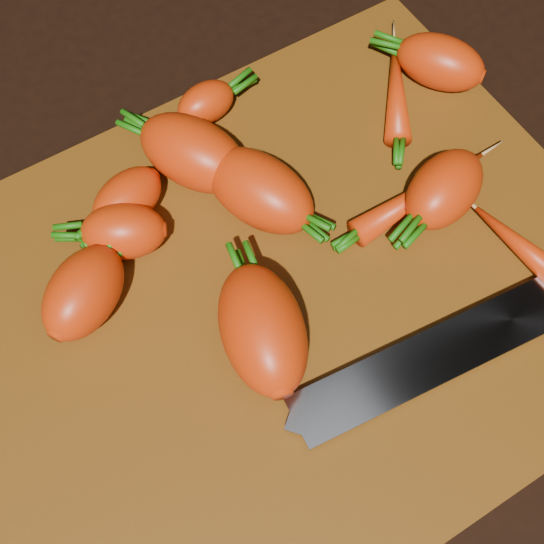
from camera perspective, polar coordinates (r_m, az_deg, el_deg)
ground at (r=0.56m, az=0.54°, el=-2.41°), size 2.00×2.00×0.01m
cutting_board at (r=0.55m, az=0.55°, el=-1.93°), size 0.50×0.40×0.01m
carrot_0 at (r=0.54m, az=-14.01°, el=-1.50°), size 0.09×0.08×0.05m
carrot_1 at (r=0.56m, az=-11.11°, el=3.04°), size 0.07×0.07×0.04m
carrot_2 at (r=0.56m, az=-0.94°, el=6.17°), size 0.08×0.10×0.05m
carrot_3 at (r=0.51m, az=-0.72°, el=-4.33°), size 0.08×0.11×0.06m
carrot_4 at (r=0.58m, az=-10.86°, el=5.40°), size 0.07×0.06×0.04m
carrot_5 at (r=0.63m, az=-5.01°, el=12.57°), size 0.05×0.04×0.03m
carrot_6 at (r=0.66m, az=12.57°, el=15.17°), size 0.08×0.09×0.04m
carrot_7 at (r=0.65m, az=9.33°, el=13.45°), size 0.08×0.10×0.02m
carrot_8 at (r=0.59m, az=11.12°, el=5.82°), size 0.13×0.03×0.02m
carrot_9 at (r=0.58m, az=18.37°, el=1.73°), size 0.04×0.09×0.02m
carrot_10 at (r=0.58m, az=12.84°, el=6.10°), size 0.09×0.07×0.05m
carrot_11 at (r=0.58m, az=-5.95°, el=8.91°), size 0.09×0.11×0.05m
knife at (r=0.54m, az=14.01°, el=-5.29°), size 0.35×0.06×0.02m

